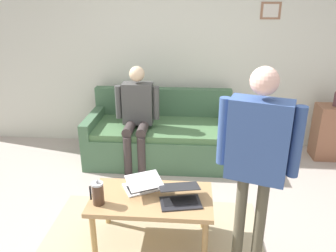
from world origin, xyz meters
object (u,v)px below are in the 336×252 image
at_px(coffee_table, 151,202).
at_px(person_seated, 137,112).
at_px(side_shelf, 330,132).
at_px(couch, 161,137).
at_px(french_press, 98,193).
at_px(laptop_left, 142,185).
at_px(laptop_center, 180,197).
at_px(person_standing, 257,150).

bearing_deg(coffee_table, person_seated, -76.27).
relative_size(side_shelf, person_seated, 0.57).
distance_m(couch, french_press, 1.86).
xyz_separation_m(laptop_left, laptop_center, (-0.34, 0.16, -0.00)).
bearing_deg(person_seated, side_shelf, -170.82).
bearing_deg(person_standing, laptop_left, -22.64).
bearing_deg(laptop_left, coffee_table, 130.94).
bearing_deg(side_shelf, couch, 4.61).
xyz_separation_m(person_standing, person_seated, (1.15, -1.72, -0.33)).
xyz_separation_m(side_shelf, person_seated, (2.53, 0.41, 0.36)).
bearing_deg(laptop_center, laptop_left, -24.42).
height_order(laptop_left, side_shelf, side_shelf).
bearing_deg(couch, laptop_left, 89.73).
distance_m(coffee_table, person_standing, 1.06).
height_order(couch, laptop_center, couch).
bearing_deg(laptop_left, person_seated, -79.01).
bearing_deg(couch, french_press, 79.49).
xyz_separation_m(coffee_table, french_press, (0.42, 0.13, 0.15)).
bearing_deg(person_standing, couch, -65.64).
relative_size(coffee_table, person_seated, 0.82).
bearing_deg(couch, laptop_center, 100.95).
bearing_deg(laptop_left, side_shelf, -142.26).
height_order(laptop_center, person_seated, person_seated).
relative_size(coffee_table, laptop_left, 2.50).
xyz_separation_m(laptop_center, side_shelf, (-1.93, -1.91, -0.14)).
bearing_deg(laptop_left, couch, -90.27).
height_order(french_press, person_seated, person_seated).
relative_size(couch, side_shelf, 2.57).
relative_size(laptop_center, person_standing, 0.23).
xyz_separation_m(couch, person_standing, (-0.88, 1.95, 0.76)).
distance_m(laptop_left, french_press, 0.41).
bearing_deg(laptop_center, side_shelf, -135.24).
bearing_deg(person_standing, french_press, -6.14).
xyz_separation_m(coffee_table, laptop_left, (0.09, -0.11, 0.10)).
distance_m(side_shelf, person_standing, 2.63).
distance_m(couch, person_standing, 2.27).
relative_size(laptop_center, french_press, 1.71).
bearing_deg(person_standing, side_shelf, -123.02).
height_order(coffee_table, laptop_center, laptop_center).
relative_size(laptop_center, side_shelf, 0.52).
height_order(laptop_center, person_standing, person_standing).
bearing_deg(side_shelf, laptop_center, 44.76).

